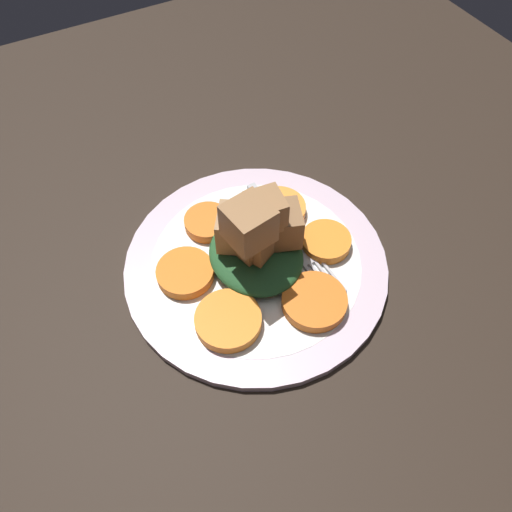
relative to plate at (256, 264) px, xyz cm
name	(u,v)px	position (x,y,z in cm)	size (l,w,h in cm)	color
table_slab	(256,271)	(0.00, 0.00, -1.52)	(120.00, 120.00, 2.00)	black
plate	(256,264)	(0.00, 0.00, 0.00)	(29.92, 29.92, 1.05)	silver
carrot_slice_0	(326,242)	(-1.81, -8.20, 1.22)	(5.76, 5.76, 1.28)	orange
carrot_slice_1	(279,209)	(5.05, -5.87, 1.22)	(6.52, 6.52, 1.28)	orange
carrot_slice_2	(208,222)	(7.31, 2.59, 1.22)	(5.50, 5.50, 1.28)	orange
carrot_slice_3	(185,273)	(1.95, 7.83, 1.22)	(6.36, 6.36, 1.28)	orange
carrot_slice_4	(228,320)	(-5.60, 6.31, 1.22)	(6.98, 6.98, 1.28)	orange
carrot_slice_5	(314,301)	(-7.92, -2.74, 1.22)	(6.97, 6.97, 1.28)	orange
center_pile	(256,240)	(0.07, -0.06, 4.47)	(11.43, 10.85, 11.17)	#235128
fork	(293,239)	(0.63, -5.28, 0.78)	(19.01, 2.52, 0.40)	#B2B2B7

